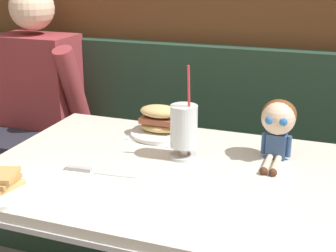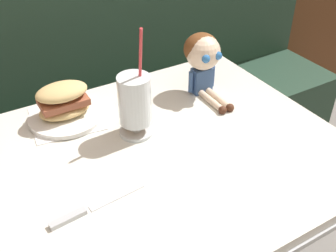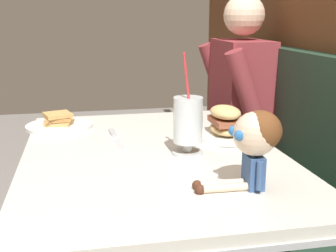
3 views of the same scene
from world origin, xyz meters
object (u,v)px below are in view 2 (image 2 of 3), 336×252
object	(u,v)px
milkshake_glass	(135,103)
sandwich_plate	(64,106)
seated_doll	(203,56)
butter_knife	(82,212)

from	to	relation	value
milkshake_glass	sandwich_plate	size ratio (longest dim) A/B	1.40
milkshake_glass	sandwich_plate	bearing A→B (deg)	131.13
sandwich_plate	milkshake_glass	bearing A→B (deg)	-48.87
sandwich_plate	seated_doll	distance (m)	0.45
butter_knife	sandwich_plate	bearing A→B (deg)	76.06
butter_knife	seated_doll	bearing A→B (deg)	29.89
sandwich_plate	butter_knife	world-z (taller)	sandwich_plate
milkshake_glass	butter_knife	bearing A→B (deg)	-139.31
sandwich_plate	seated_doll	xyz separation A→B (m)	(0.44, -0.07, 0.08)
seated_doll	butter_knife	bearing A→B (deg)	-150.11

